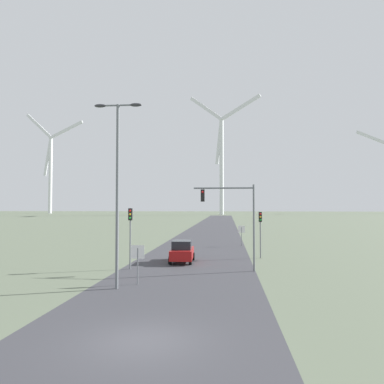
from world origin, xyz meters
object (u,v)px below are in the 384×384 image
(wind_turbine_left, at_px, (222,155))
(traffic_light_mast_overhead, at_px, (233,210))
(streetlamp, at_px, (117,174))
(car_approaching, at_px, (182,251))
(stop_sign_far, at_px, (241,232))
(traffic_light_post_near_right, at_px, (260,224))
(traffic_light_post_near_left, at_px, (130,225))
(wind_turbine_far_left, at_px, (51,165))
(stop_sign_near, at_px, (138,257))

(wind_turbine_left, bearing_deg, traffic_light_mast_overhead, -88.87)
(streetlamp, bearing_deg, car_approaching, 76.23)
(stop_sign_far, distance_m, traffic_light_post_near_right, 10.11)
(traffic_light_post_near_right, bearing_deg, streetlamp, -124.91)
(streetlamp, height_order, traffic_light_mast_overhead, streetlamp)
(streetlamp, bearing_deg, wind_turbine_left, 88.89)
(traffic_light_post_near_left, relative_size, wind_turbine_far_left, 0.07)
(stop_sign_near, bearing_deg, traffic_light_mast_overhead, 42.03)
(streetlamp, height_order, wind_turbine_far_left, wind_turbine_far_left)
(streetlamp, distance_m, stop_sign_far, 25.05)
(car_approaching, xyz_separation_m, wind_turbine_far_left, (-104.68, 189.06, 28.72))
(stop_sign_near, distance_m, traffic_light_post_near_right, 14.76)
(streetlamp, height_order, car_approaching, streetlamp)
(stop_sign_far, relative_size, wind_turbine_left, 0.04)
(traffic_light_post_near_right, height_order, traffic_light_mast_overhead, traffic_light_mast_overhead)
(car_approaching, distance_m, wind_turbine_left, 168.62)
(stop_sign_near, bearing_deg, wind_turbine_left, 89.18)
(traffic_light_post_near_left, xyz_separation_m, wind_turbine_left, (4.34, 169.59, 28.21))
(stop_sign_far, bearing_deg, streetlamp, -108.91)
(stop_sign_near, bearing_deg, traffic_light_post_near_left, 109.41)
(wind_turbine_far_left, bearing_deg, traffic_light_mast_overhead, -60.54)
(car_approaching, bearing_deg, stop_sign_near, -100.09)
(traffic_light_post_near_left, xyz_separation_m, wind_turbine_far_left, (-101.22, 192.84, 26.31))
(streetlamp, xyz_separation_m, stop_sign_far, (7.96, 23.24, -4.92))
(stop_sign_far, distance_m, traffic_light_mast_overhead, 17.01)
(car_approaching, height_order, wind_turbine_far_left, wind_turbine_far_left)
(traffic_light_post_near_left, distance_m, wind_turbine_left, 171.98)
(car_approaching, relative_size, wind_turbine_left, 0.06)
(stop_sign_near, height_order, traffic_light_post_near_left, traffic_light_post_near_left)
(traffic_light_post_near_right, bearing_deg, traffic_light_post_near_left, -146.33)
(traffic_light_post_near_right, distance_m, wind_turbine_far_left, 218.48)
(traffic_light_post_near_right, relative_size, wind_turbine_left, 0.06)
(stop_sign_far, distance_m, car_approaching, 14.08)
(stop_sign_far, bearing_deg, stop_sign_near, -107.77)
(traffic_light_post_near_right, xyz_separation_m, wind_turbine_left, (-5.89, 162.78, 28.46))
(streetlamp, xyz_separation_m, wind_turbine_left, (3.41, 176.09, 24.92))
(car_approaching, bearing_deg, wind_turbine_left, 89.69)
(stop_sign_far, height_order, traffic_light_mast_overhead, traffic_light_mast_overhead)
(stop_sign_near, xyz_separation_m, stop_sign_far, (7.05, 21.99, 0.03))
(traffic_light_mast_overhead, bearing_deg, car_approaching, 138.20)
(wind_turbine_far_left, relative_size, wind_turbine_left, 0.96)
(car_approaching, distance_m, wind_turbine_far_left, 218.01)
(stop_sign_near, distance_m, stop_sign_far, 23.10)
(stop_sign_far, distance_m, wind_turbine_left, 155.81)
(traffic_light_mast_overhead, relative_size, wind_turbine_far_left, 0.10)
(wind_turbine_left, bearing_deg, traffic_light_post_near_right, -87.93)
(traffic_light_post_near_left, distance_m, car_approaching, 5.66)
(traffic_light_post_near_right, relative_size, car_approaching, 1.00)
(wind_turbine_far_left, distance_m, wind_turbine_left, 108.11)
(traffic_light_post_near_left, bearing_deg, wind_turbine_far_left, 117.70)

